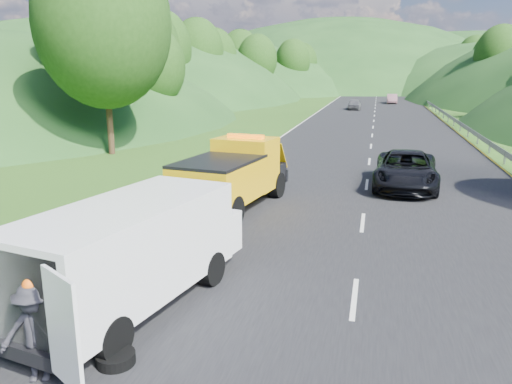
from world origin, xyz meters
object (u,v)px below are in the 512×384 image
(woman, at_px, (148,245))
(worker, at_px, (41,380))
(child, at_px, (153,249))
(suitcase, at_px, (114,233))
(passing_suv, at_px, (405,188))
(spare_tire, at_px, (116,364))
(white_van, at_px, (133,249))
(tow_truck, at_px, (234,174))

(woman, height_order, worker, worker)
(child, relative_size, suitcase, 1.78)
(suitcase, bearing_deg, passing_suv, 47.01)
(child, distance_m, spare_tire, 5.95)
(white_van, bearing_deg, child, 120.48)
(tow_truck, distance_m, spare_tire, 10.66)
(tow_truck, relative_size, suitcase, 10.96)
(tow_truck, height_order, child, tow_truck)
(woman, bearing_deg, worker, -175.98)
(tow_truck, height_order, white_van, tow_truck)
(tow_truck, bearing_deg, worker, -81.90)
(woman, bearing_deg, spare_tire, -165.67)
(woman, height_order, passing_suv, passing_suv)
(worker, bearing_deg, child, 75.88)
(child, bearing_deg, spare_tire, -43.11)
(white_van, bearing_deg, spare_tire, -61.10)
(spare_tire, bearing_deg, passing_suv, 69.90)
(suitcase, relative_size, passing_suv, 0.10)
(worker, bearing_deg, suitcase, 86.81)
(tow_truck, bearing_deg, child, -93.22)
(suitcase, bearing_deg, spare_tire, -60.93)
(suitcase, distance_m, spare_tire, 6.74)
(tow_truck, bearing_deg, white_van, -79.94)
(tow_truck, distance_m, white_van, 8.40)
(white_van, bearing_deg, suitcase, 135.95)
(suitcase, bearing_deg, woman, 0.62)
(worker, height_order, passing_suv, worker)
(child, bearing_deg, worker, -53.82)
(woman, distance_m, child, 0.39)
(passing_suv, bearing_deg, white_van, -112.73)
(tow_truck, height_order, passing_suv, tow_truck)
(worker, relative_size, suitcase, 2.95)
(white_van, bearing_deg, worker, -85.36)
(woman, distance_m, spare_tire, 6.29)
(worker, bearing_deg, tow_truck, 67.04)
(white_van, distance_m, child, 3.93)
(spare_tire, height_order, passing_suv, passing_suv)
(woman, height_order, child, woman)
(child, xyz_separation_m, suitcase, (-1.37, 0.24, 0.29))
(tow_truck, bearing_deg, woman, -97.19)
(spare_tire, bearing_deg, tow_truck, 94.56)
(woman, relative_size, spare_tire, 2.14)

